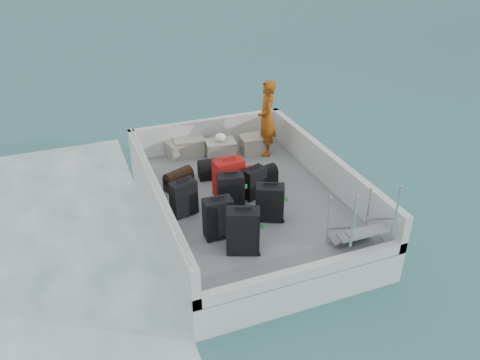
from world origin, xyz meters
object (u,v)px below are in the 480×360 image
object	(u,v)px
suitcase_3	(243,231)
crate_0	(180,149)
crate_2	(221,150)
suitcase_4	(231,192)
suitcase_7	(254,183)
suitcase_8	(241,179)
passenger	(267,118)
suitcase_6	(270,203)
crate_1	(189,147)
suitcase_0	(218,219)
suitcase_5	(229,178)
crate_3	(255,145)
suitcase_1	(184,198)

from	to	relation	value
suitcase_3	crate_0	world-z (taller)	suitcase_3
suitcase_3	crate_2	bearing A→B (deg)	99.10
suitcase_4	suitcase_7	world-z (taller)	suitcase_4
suitcase_8	passenger	size ratio (longest dim) A/B	0.42
suitcase_6	suitcase_7	bearing A→B (deg)	112.31
crate_0	crate_1	distance (m)	0.21
suitcase_0	suitcase_3	bearing A→B (deg)	-63.56
suitcase_4	suitcase_5	world-z (taller)	suitcase_5
crate_1	passenger	bearing A→B (deg)	-19.04
suitcase_0	suitcase_6	bearing A→B (deg)	11.27
crate_1	suitcase_0	bearing A→B (deg)	-97.03
suitcase_6	suitcase_4	bearing A→B (deg)	156.59
suitcase_3	suitcase_5	world-z (taller)	suitcase_3
crate_3	suitcase_3	bearing A→B (deg)	-115.86
suitcase_1	suitcase_6	size ratio (longest dim) A/B	0.99
suitcase_7	crate_1	world-z (taller)	suitcase_7
suitcase_4	passenger	world-z (taller)	passenger
suitcase_0	suitcase_5	world-z (taller)	suitcase_5
suitcase_3	crate_2	distance (m)	3.42
suitcase_0	suitcase_1	world-z (taller)	suitcase_0
suitcase_5	crate_3	distance (m)	1.97
suitcase_3	crate_0	xyz separation A→B (m)	(-0.06, 3.71, -0.23)
crate_1	suitcase_1	bearing A→B (deg)	-107.91
crate_1	crate_2	world-z (taller)	crate_1
suitcase_4	crate_0	distance (m)	2.45
suitcase_4	suitcase_5	bearing A→B (deg)	85.77
suitcase_8	crate_0	size ratio (longest dim) A/B	1.31
suitcase_8	crate_1	size ratio (longest dim) A/B	1.15
suitcase_1	passenger	world-z (taller)	passenger
crate_1	crate_3	size ratio (longest dim) A/B	1.01
suitcase_3	crate_1	size ratio (longest dim) A/B	1.26
suitcase_4	suitcase_6	world-z (taller)	suitcase_4
suitcase_6	suitcase_8	distance (m)	1.33
suitcase_5	suitcase_6	xyz separation A→B (m)	(0.40, -1.03, -0.04)
passenger	crate_3	bearing A→B (deg)	-106.76
suitcase_5	suitcase_6	distance (m)	1.11
suitcase_8	crate_1	distance (m)	1.80
suitcase_3	suitcase_4	world-z (taller)	suitcase_3
suitcase_3	passenger	distance (m)	3.65
suitcase_0	suitcase_5	xyz separation A→B (m)	(0.63, 1.21, 0.01)
suitcase_1	suitcase_7	distance (m)	1.42
suitcase_1	suitcase_4	bearing A→B (deg)	-21.26
passenger	suitcase_0	bearing A→B (deg)	-21.76
suitcase_0	crate_1	size ratio (longest dim) A/B	1.17
crate_2	passenger	xyz separation A→B (m)	(1.03, -0.19, 0.67)
crate_0	suitcase_7	bearing A→B (deg)	-68.27
crate_3	crate_0	bearing A→B (deg)	165.29
suitcase_7	suitcase_3	bearing A→B (deg)	-138.96
suitcase_4	suitcase_7	bearing A→B (deg)	32.29
suitcase_4	crate_0	xyz separation A→B (m)	(-0.32, 2.42, -0.18)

